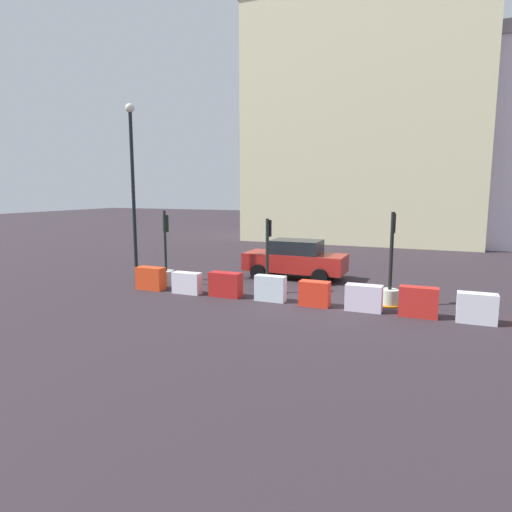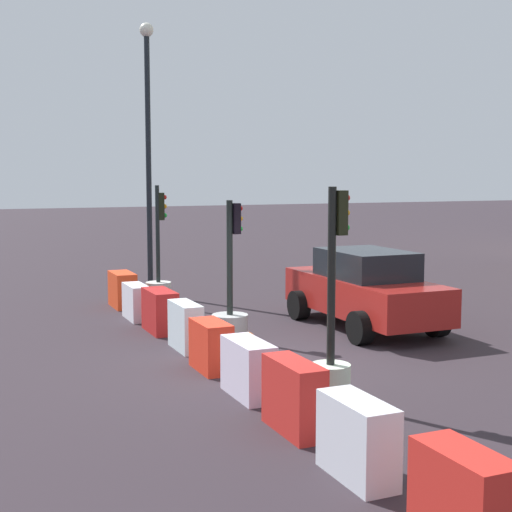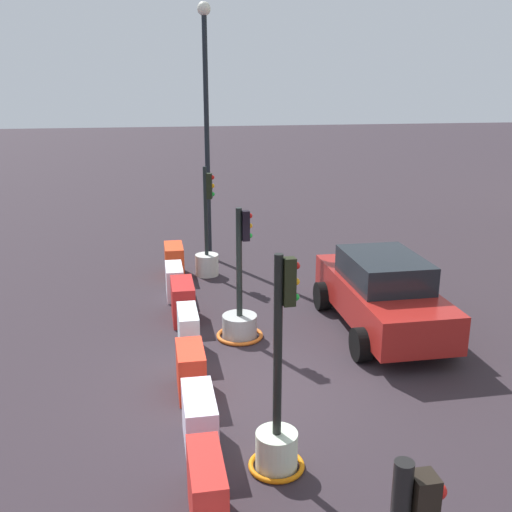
# 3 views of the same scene
# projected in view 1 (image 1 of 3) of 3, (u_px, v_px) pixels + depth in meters

# --- Properties ---
(ground_plane) EXTENTS (120.00, 120.00, 0.00)m
(ground_plane) POSITION_uv_depth(u_px,v_px,m) (321.00, 299.00, 15.05)
(ground_plane) COLOR #2E252C
(traffic_light_0) EXTENTS (0.62, 0.62, 2.92)m
(traffic_light_0) POSITION_uv_depth(u_px,v_px,m) (166.00, 270.00, 17.27)
(traffic_light_0) COLOR silver
(traffic_light_0) RESTS_ON ground_plane
(traffic_light_1) EXTENTS (0.95, 0.95, 2.69)m
(traffic_light_1) POSITION_uv_depth(u_px,v_px,m) (267.00, 282.00, 15.96)
(traffic_light_1) COLOR #AAACAA
(traffic_light_1) RESTS_ON ground_plane
(traffic_light_2) EXTENTS (0.77, 0.77, 3.01)m
(traffic_light_2) POSITION_uv_depth(u_px,v_px,m) (390.00, 288.00, 14.19)
(traffic_light_2) COLOR silver
(traffic_light_2) RESTS_ON ground_plane
(construction_barrier_0) EXTENTS (1.07, 0.48, 0.84)m
(construction_barrier_0) POSITION_uv_depth(u_px,v_px,m) (151.00, 278.00, 16.53)
(construction_barrier_0) COLOR #E63F1A
(construction_barrier_0) RESTS_ON ground_plane
(construction_barrier_1) EXTENTS (1.05, 0.40, 0.77)m
(construction_barrier_1) POSITION_uv_depth(u_px,v_px,m) (187.00, 283.00, 15.87)
(construction_barrier_1) COLOR white
(construction_barrier_1) RESTS_ON ground_plane
(construction_barrier_2) EXTENTS (1.13, 0.48, 0.86)m
(construction_barrier_2) POSITION_uv_depth(u_px,v_px,m) (226.00, 285.00, 15.40)
(construction_barrier_2) COLOR red
(construction_barrier_2) RESTS_ON ground_plane
(construction_barrier_3) EXTENTS (1.04, 0.37, 0.86)m
(construction_barrier_3) POSITION_uv_depth(u_px,v_px,m) (270.00, 288.00, 14.78)
(construction_barrier_3) COLOR silver
(construction_barrier_3) RESTS_ON ground_plane
(construction_barrier_4) EXTENTS (0.97, 0.45, 0.81)m
(construction_barrier_4) POSITION_uv_depth(u_px,v_px,m) (315.00, 294.00, 14.14)
(construction_barrier_4) COLOR red
(construction_barrier_4) RESTS_ON ground_plane
(construction_barrier_5) EXTENTS (1.10, 0.45, 0.82)m
(construction_barrier_5) POSITION_uv_depth(u_px,v_px,m) (364.00, 298.00, 13.57)
(construction_barrier_5) COLOR silver
(construction_barrier_5) RESTS_ON ground_plane
(construction_barrier_6) EXTENTS (1.09, 0.40, 0.90)m
(construction_barrier_6) POSITION_uv_depth(u_px,v_px,m) (418.00, 302.00, 12.92)
(construction_barrier_6) COLOR red
(construction_barrier_6) RESTS_ON ground_plane
(construction_barrier_7) EXTENTS (1.04, 0.43, 0.85)m
(construction_barrier_7) POSITION_uv_depth(u_px,v_px,m) (477.00, 308.00, 12.33)
(construction_barrier_7) COLOR silver
(construction_barrier_7) RESTS_ON ground_plane
(car_red_compact) EXTENTS (4.23, 2.03, 1.63)m
(car_red_compact) POSITION_uv_depth(u_px,v_px,m) (295.00, 259.00, 18.55)
(car_red_compact) COLOR maroon
(car_red_compact) RESTS_ON ground_plane
(building_main_facade) EXTENTS (16.73, 8.74, 17.07)m
(building_main_facade) POSITION_uv_depth(u_px,v_px,m) (365.00, 122.00, 32.00)
(building_main_facade) COLOR beige
(building_main_facade) RESTS_ON ground_plane
(street_lamp_post) EXTENTS (0.36, 0.36, 7.02)m
(street_lamp_post) POSITION_uv_depth(u_px,v_px,m) (133.00, 175.00, 17.53)
(street_lamp_post) COLOR black
(street_lamp_post) RESTS_ON ground_plane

